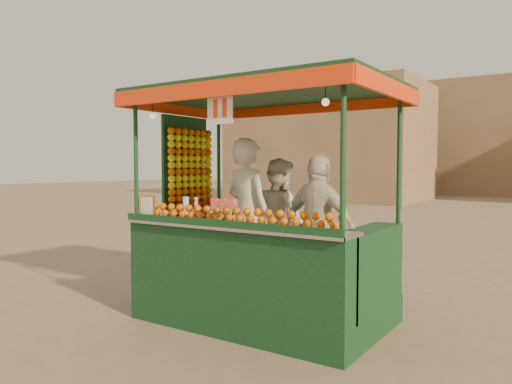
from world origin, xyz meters
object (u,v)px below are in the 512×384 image
Objects in this scene: juice_cart at (254,247)px; vendor_middle at (280,221)px; vendor_left at (248,215)px; vendor_right at (319,227)px.

juice_cart is 0.70m from vendor_middle.
vendor_left is at bearing 108.18° from vendor_middle.
vendor_right reaches higher than vendor_middle.
vendor_left reaches higher than vendor_right.
juice_cart reaches higher than vendor_left.
juice_cart is at bearing 125.28° from vendor_middle.
vendor_left is at bearing 19.42° from vendor_right.
vendor_middle is (-0.05, 0.66, 0.23)m from juice_cart.
juice_cart is 0.77m from vendor_right.
vendor_left reaches higher than vendor_middle.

